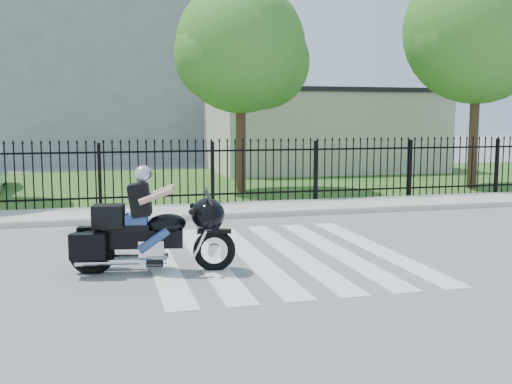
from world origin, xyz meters
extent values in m
plane|color=slate|center=(0.00, 0.00, 0.00)|extent=(120.00, 120.00, 0.00)
cube|color=#ADAAA3|center=(0.00, 5.00, 0.06)|extent=(40.00, 2.00, 0.12)
cube|color=#ADAAA3|center=(0.00, 4.00, 0.06)|extent=(40.00, 0.12, 0.12)
cube|color=#2C511C|center=(0.00, 12.00, 0.01)|extent=(40.00, 12.00, 0.02)
cube|color=black|center=(0.00, 6.00, 0.35)|extent=(26.00, 0.04, 0.05)
cube|color=black|center=(0.00, 6.00, 1.55)|extent=(26.00, 0.04, 0.05)
cylinder|color=#382316|center=(1.50, 9.00, 2.08)|extent=(0.32, 0.32, 4.16)
sphere|color=#337421|center=(1.50, 9.00, 4.68)|extent=(4.20, 4.20, 4.20)
cylinder|color=#382316|center=(9.50, 8.00, 2.40)|extent=(0.32, 0.32, 4.80)
sphere|color=#337421|center=(9.50, 8.00, 5.40)|extent=(5.00, 5.00, 5.00)
cube|color=beige|center=(7.00, 16.00, 1.75)|extent=(10.00, 6.00, 3.50)
cube|color=black|center=(7.00, 16.00, 3.60)|extent=(10.20, 6.20, 0.20)
cube|color=#979AA0|center=(-3.00, 26.00, 6.00)|extent=(15.00, 10.00, 12.00)
torus|color=black|center=(-1.23, -0.81, 0.33)|extent=(0.70, 0.24, 0.69)
torus|color=black|center=(-3.14, -0.48, 0.33)|extent=(0.74, 0.27, 0.73)
cube|color=black|center=(-2.36, -0.61, 0.55)|extent=(1.32, 0.45, 0.30)
ellipsoid|color=black|center=(-1.97, -0.68, 0.78)|extent=(0.68, 0.50, 0.33)
cube|color=black|center=(-2.55, -0.58, 0.74)|extent=(0.69, 0.42, 0.10)
cube|color=silver|center=(-2.21, -0.64, 0.38)|extent=(0.44, 0.36, 0.30)
ellipsoid|color=black|center=(-1.33, -0.79, 0.92)|extent=(0.65, 0.80, 0.54)
cube|color=black|center=(-2.87, -0.53, 0.92)|extent=(0.54, 0.45, 0.36)
cube|color=navy|center=(-2.44, -0.60, 0.86)|extent=(0.38, 0.35, 0.18)
sphere|color=#B1B5BA|center=(-2.32, -0.62, 1.57)|extent=(0.29, 0.29, 0.29)
camera|label=1|loc=(-2.96, -10.12, 2.47)|focal=42.00mm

